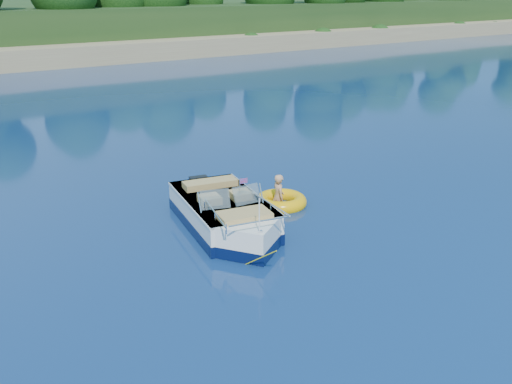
% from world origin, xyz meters
% --- Properties ---
extents(ground, '(160.00, 160.00, 0.00)m').
position_xyz_m(ground, '(0.00, 0.00, 0.00)').
color(ground, '#0A1D47').
rests_on(ground, ground).
extents(motorboat, '(2.48, 5.11, 1.72)m').
position_xyz_m(motorboat, '(-2.35, 2.35, 0.33)').
color(motorboat, white).
rests_on(motorboat, ground).
extents(tow_tube, '(1.58, 1.58, 0.38)m').
position_xyz_m(tow_tube, '(-0.19, 2.98, 0.10)').
color(tow_tube, '#FFB206').
rests_on(tow_tube, ground).
extents(boy, '(0.48, 0.79, 1.44)m').
position_xyz_m(boy, '(-0.28, 3.00, 0.00)').
color(boy, tan).
rests_on(boy, ground).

